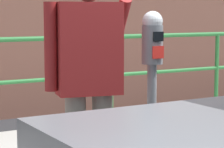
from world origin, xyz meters
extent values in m
cylinder|color=slate|center=(-0.30, 0.37, 0.67)|extent=(0.07, 0.07, 1.08)
cylinder|color=slate|center=(-0.30, 0.37, 1.35)|extent=(0.16, 0.16, 0.28)
sphere|color=silver|center=(-0.30, 0.37, 1.52)|extent=(0.15, 0.15, 0.15)
cube|color=black|center=(-0.31, 0.29, 1.41)|extent=(0.09, 0.01, 0.07)
cube|color=red|center=(-0.31, 0.29, 1.30)|extent=(0.09, 0.01, 0.09)
cube|color=maroon|center=(-0.76, 0.49, 1.33)|extent=(0.49, 0.31, 0.66)
cylinder|color=maroon|center=(-1.03, 0.55, 1.35)|extent=(0.09, 0.09, 0.62)
cylinder|color=maroon|center=(-0.46, 0.60, 1.44)|extent=(0.18, 0.46, 0.54)
cylinder|color=#2D7A38|center=(0.00, 3.14, 1.27)|extent=(24.00, 0.06, 0.06)
cylinder|color=#2D7A38|center=(0.00, 3.14, 0.75)|extent=(24.00, 0.05, 0.05)
cylinder|color=#2D7A38|center=(0.92, 3.14, 0.70)|extent=(0.06, 0.06, 1.14)
cylinder|color=#2D7A38|center=(2.77, 3.14, 0.70)|extent=(0.06, 0.06, 1.14)
cube|color=brown|center=(0.00, 4.78, 1.53)|extent=(32.00, 0.50, 3.05)
camera|label=1|loc=(-2.40, -2.70, 1.58)|focal=81.15mm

